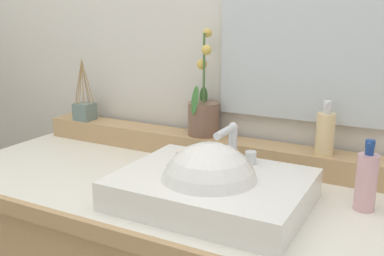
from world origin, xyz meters
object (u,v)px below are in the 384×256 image
Objects in this scene: sink_basin at (211,190)px; lotion_bottle at (366,181)px; soap_bar at (187,153)px; soap_dispenser at (325,133)px; potted_plant at (204,112)px; reed_diffuser at (85,110)px.

lotion_bottle is at bearing 23.44° from sink_basin.
soap_bar is 0.49m from lotion_bottle.
potted_plant is at bearing 176.49° from soap_dispenser.
reed_diffuser is at bearing -177.19° from potted_plant.
sink_basin is 6.95× the size of soap_bar.
potted_plant reaches higher than soap_dispenser.
soap_dispenser is (0.35, 0.21, 0.05)m from soap_bar.
soap_bar is 0.29× the size of reed_diffuser.
reed_diffuser is 1.28× the size of lotion_bottle.
soap_dispenser is at bearing 56.55° from sink_basin.
soap_bar is (-0.13, 0.11, 0.05)m from sink_basin.
sink_basin is at bearing -24.87° from reed_diffuser.
potted_plant reaches higher than sink_basin.
lotion_bottle reaches higher than soap_bar.
soap_bar is 0.19× the size of potted_plant.
soap_dispenser is 0.23m from lotion_bottle.
potted_plant is 0.51m from reed_diffuser.
sink_basin is 2.63× the size of lotion_bottle.
soap_bar is at bearing -148.52° from soap_dispenser.
soap_dispenser is at bearing 31.48° from soap_bar.
soap_dispenser reaches higher than soap_bar.
lotion_bottle is (1.07, -0.17, -0.04)m from reed_diffuser.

